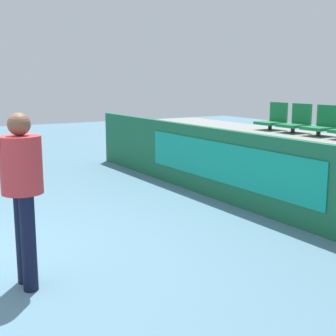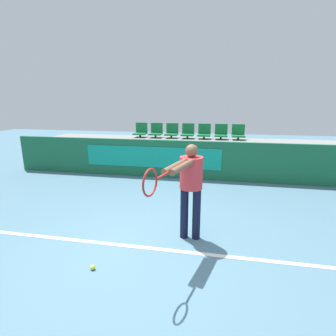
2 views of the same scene
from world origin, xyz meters
TOP-DOWN VIEW (x-y plane):
  - barrier_wall at (-0.02, 3.96)m, footprint 10.24×0.14m
  - bleacher_tier_front at (0.00, 4.57)m, footprint 9.84×1.07m
  - stadium_chair_0 at (-1.70, 4.70)m, footprint 0.43×0.44m
  - stadium_chair_1 at (-1.14, 4.70)m, footprint 0.43×0.44m
  - stadium_chair_2 at (-0.57, 4.70)m, footprint 0.43×0.44m
  - stadium_chair_3 at (0.00, 4.70)m, footprint 0.43×0.44m
  - stadium_chair_4 at (0.57, 4.70)m, footprint 0.43×0.44m
  - stadium_chair_7 at (-1.70, 5.77)m, footprint 0.43×0.44m
  - stadium_chair_8 at (-1.14, 5.77)m, footprint 0.43×0.44m
  - stadium_chair_9 at (-0.57, 5.77)m, footprint 0.43×0.44m
  - tennis_player at (0.66, 0.50)m, footprint 0.55×1.58m

SIDE VIEW (x-z plane):
  - bleacher_tier_front at x=0.00m, z-range 0.00..0.46m
  - barrier_wall at x=-0.02m, z-range 0.00..1.10m
  - stadium_chair_0 at x=-1.70m, z-range 0.41..0.91m
  - stadium_chair_1 at x=-1.14m, z-range 0.41..0.91m
  - stadium_chair_2 at x=-0.57m, z-range 0.41..0.91m
  - stadium_chair_3 at x=0.00m, z-range 0.41..0.91m
  - stadium_chair_4 at x=0.57m, z-range 0.41..0.91m
  - tennis_player at x=0.66m, z-range 0.21..1.76m
  - stadium_chair_7 at x=-1.70m, z-range 0.87..1.37m
  - stadium_chair_8 at x=-1.14m, z-range 0.87..1.37m
  - stadium_chair_9 at x=-0.57m, z-range 0.87..1.37m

